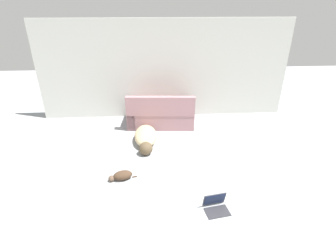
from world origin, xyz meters
name	(u,v)px	position (x,y,z in m)	size (l,w,h in m)	color
wall_back	(164,70)	(0.00, 4.73, 1.25)	(6.42, 0.06, 2.51)	beige
couch	(161,115)	(-0.13, 4.11, 0.27)	(1.68, 0.95, 0.87)	#A3757A
dog	(146,137)	(-0.50, 3.19, 0.14)	(0.51, 1.40, 0.29)	tan
cat	(122,176)	(-0.92, 1.90, 0.08)	(0.51, 0.26, 0.17)	#473323
laptop_open	(216,204)	(0.59, 1.08, 0.08)	(0.40, 0.36, 0.25)	#2D2D33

